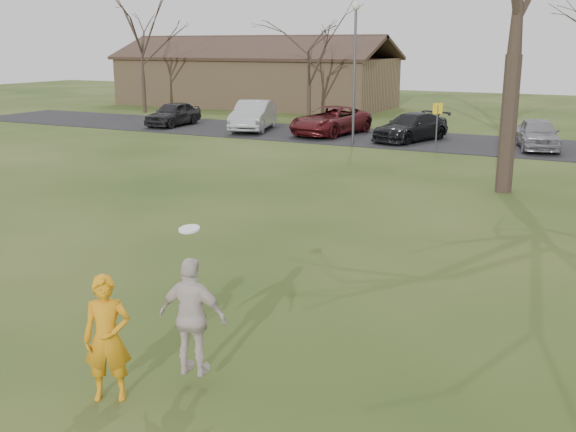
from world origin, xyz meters
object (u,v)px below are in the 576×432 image
object	(u,v)px
car_2	(330,121)
lamp_post	(355,56)
car_1	(253,116)
catching_play	(193,317)
car_3	(411,127)
car_4	(538,134)
car_0	(173,114)
player_defender	(107,338)
building	(254,79)

from	to	relation	value
car_2	lamp_post	distance (m)	4.61
car_1	catching_play	size ratio (longest dim) A/B	2.31
car_2	car_3	world-z (taller)	car_2
car_3	car_4	world-z (taller)	car_4
car_0	car_3	xyz separation A→B (m)	(13.68, 0.13, -0.02)
car_1	car_3	bearing A→B (deg)	-17.16
car_0	car_4	xyz separation A→B (m)	(19.39, 0.02, 0.01)
player_defender	car_3	world-z (taller)	player_defender
car_2	car_1	bearing A→B (deg)	-167.33
player_defender	car_2	xyz separation A→B (m)	(-7.81, 25.34, -0.10)
building	lamp_post	bearing A→B (deg)	-47.91
car_1	player_defender	bearing A→B (deg)	-81.05
car_0	car_1	distance (m)	5.09
car_1	car_4	bearing A→B (deg)	-17.49
car_4	player_defender	bearing A→B (deg)	-109.29
catching_play	building	world-z (taller)	building
car_3	lamp_post	bearing A→B (deg)	-116.20
car_4	building	world-z (taller)	building
car_2	car_3	xyz separation A→B (m)	(4.29, -0.35, -0.06)
car_2	catching_play	xyz separation A→B (m)	(8.63, -24.61, 0.27)
car_0	catching_play	bearing A→B (deg)	-55.39
lamp_post	car_3	bearing A→B (deg)	45.05
car_3	building	size ratio (longest dim) A/B	0.22
car_0	lamp_post	distance (m)	12.19
car_1	car_2	bearing A→B (deg)	-12.80
catching_play	lamp_post	size ratio (longest dim) A/B	0.33
car_1	car_2	world-z (taller)	car_1
car_0	catching_play	xyz separation A→B (m)	(18.02, -24.13, 0.31)
car_3	car_4	size ratio (longest dim) A/B	1.12
car_1	building	size ratio (longest dim) A/B	0.23
player_defender	car_0	bearing A→B (deg)	94.16
building	catching_play	bearing A→B (deg)	-61.50
car_0	lamp_post	xyz separation A→B (m)	(11.58, -1.98, 3.26)
car_3	car_1	bearing A→B (deg)	-161.52
car_4	car_1	bearing A→B (deg)	165.12
car_0	car_3	size ratio (longest dim) A/B	0.88
player_defender	car_4	distance (m)	24.98
car_0	car_2	size ratio (longest dim) A/B	0.77
player_defender	building	distance (m)	43.12
catching_play	car_4	bearing A→B (deg)	86.77
car_0	catching_play	world-z (taller)	catching_play
player_defender	car_4	size ratio (longest dim) A/B	0.43
car_0	car_3	distance (m)	13.68
car_0	lamp_post	size ratio (longest dim) A/B	0.63
car_1	catching_play	xyz separation A→B (m)	(12.94, -24.30, 0.19)
car_4	catching_play	world-z (taller)	catching_play
car_2	building	distance (m)	17.64
car_0	car_1	bearing A→B (deg)	-0.28
player_defender	car_3	bearing A→B (deg)	67.51
car_0	car_1	world-z (taller)	car_1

